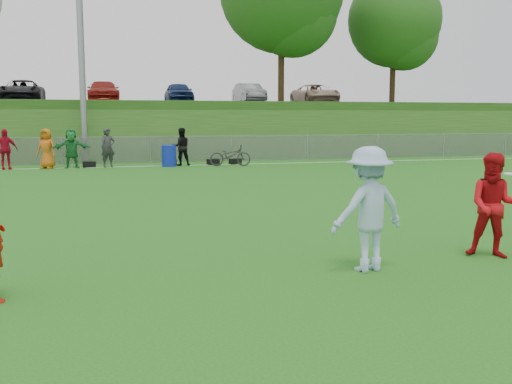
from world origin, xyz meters
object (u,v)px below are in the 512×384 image
object	(u,v)px
player_blue	(368,209)
frisbee	(511,174)
recycling_bin	(169,156)
bicycle	(230,155)
player_red_center	(495,206)

from	to	relation	value
player_blue	frisbee	distance (m)	3.91
player_blue	recycling_bin	bearing A→B (deg)	-97.30
player_blue	bicycle	xyz separation A→B (m)	(1.91, 17.58, -0.41)
recycling_bin	frisbee	bearing A→B (deg)	-75.21
player_red_center	frisbee	xyz separation A→B (m)	(1.35, 1.31, 0.33)
recycling_bin	bicycle	bearing A→B (deg)	-9.55
player_red_center	player_blue	distance (m)	2.26
frisbee	recycling_bin	bearing A→B (deg)	104.79
player_red_center	bicycle	world-z (taller)	player_red_center
player_red_center	bicycle	distance (m)	17.40
frisbee	player_blue	bearing A→B (deg)	-157.44
frisbee	player_red_center	bearing A→B (deg)	-135.93
player_blue	frisbee	bearing A→B (deg)	-167.18
player_blue	bicycle	world-z (taller)	player_blue
player_blue	recycling_bin	size ratio (longest dim) A/B	1.89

